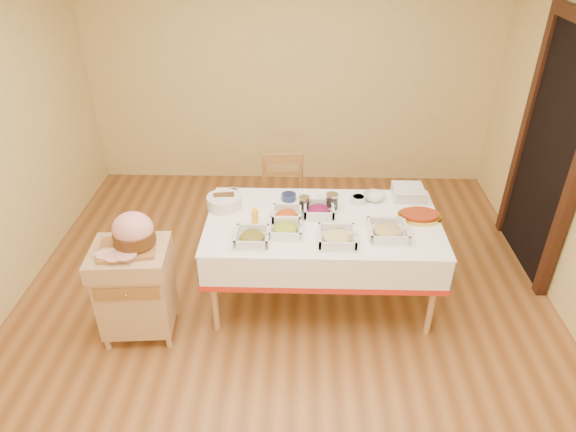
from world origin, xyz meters
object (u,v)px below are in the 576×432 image
Objects in this scene: preserve_jar_left at (304,204)px; bread_basket at (224,201)px; mustard_bottle at (255,217)px; plate_stack at (408,192)px; dining_chair at (283,202)px; ham_on_board at (132,233)px; brass_platter at (420,216)px; butcher_cart at (135,286)px; preserve_jar_right at (332,202)px; dining_table at (322,238)px.

preserve_jar_left is 0.41× the size of bread_basket.
mustard_bottle is 0.67× the size of plate_stack.
ham_on_board is at bearing -130.21° from dining_chair.
bread_basket reaches higher than brass_platter.
butcher_cart is at bearing -157.10° from mustard_bottle.
mustard_bottle is at bearing -155.49° from preserve_jar_right.
ham_on_board is 2.47× the size of mustard_bottle.
dining_chair is 7.03× the size of preserve_jar_right.
dining_table is 2.02× the size of dining_chair.
butcher_cart is 2.80× the size of bread_basket.
preserve_jar_left reaches higher than brass_platter.
dining_table is 1.48m from butcher_cart.
preserve_jar_right is 0.51× the size of plate_stack.
plate_stack is (0.87, 0.22, -0.01)m from preserve_jar_left.
plate_stack is (2.12, 0.84, 0.36)m from butcher_cart.
butcher_cart is at bearing -166.69° from brass_platter.
dining_chair is at bearing 49.41° from butcher_cart.
ham_on_board is 2.23m from plate_stack.
bread_basket is at bearing 167.09° from dining_table.
brass_platter is at bearing -33.25° from dining_chair.
dining_chair is at bearing 52.82° from bread_basket.
dining_table is 14.21× the size of preserve_jar_right.
dining_table is 0.31m from preserve_jar_left.
dining_table is 6.57× the size of bread_basket.
butcher_cart is at bearing -133.50° from bread_basket.
dining_table is 2.35× the size of butcher_cart.
brass_platter is at bearing 6.25° from mustard_bottle.
brass_platter is (0.76, 0.06, 0.18)m from dining_table.
bread_basket is (-0.45, -0.60, 0.35)m from dining_chair.
dining_chair is 1.35m from brass_platter.
mustard_bottle is at bearing -170.92° from dining_table.
preserve_jar_right is 0.77× the size of mustard_bottle.
dining_chair is 1.18m from plate_stack.
dining_chair is 0.73m from preserve_jar_left.
dining_table is at bearing -48.49° from preserve_jar_left.
brass_platter is (1.10, -0.72, 0.32)m from dining_chair.
preserve_jar_right is 0.37× the size of brass_platter.
preserve_jar_left is at bearing 173.09° from brass_platter.
bread_basket is (-0.27, 0.27, -0.02)m from mustard_bottle.
mustard_bottle is (-0.52, -0.08, 0.24)m from dining_table.
preserve_jar_left reaches higher than butcher_cart.
butcher_cart is 0.95m from bread_basket.
ham_on_board reaches higher than dining_table.
plate_stack is (1.06, -0.39, 0.34)m from dining_chair.
ham_on_board reaches higher than mustard_bottle.
plate_stack is 0.33m from brass_platter.
ham_on_board reaches higher than bread_basket.
preserve_jar_right is at bearing 23.56° from butcher_cart.
brass_platter is (2.11, 0.48, -0.11)m from ham_on_board.
ham_on_board reaches higher than dining_chair.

